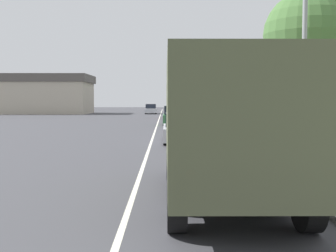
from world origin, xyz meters
TOP-DOWN VIEW (x-y plane):
  - ground_plane at (0.00, 40.00)m, footprint 180.00×180.00m
  - lane_centre_stripe at (0.00, 40.00)m, footprint 0.12×120.00m
  - sidewalk_right at (4.50, 40.00)m, footprint 1.80×120.00m
  - grass_strip_right at (8.90, 40.00)m, footprint 7.00×120.00m
  - military_truck at (1.93, 12.92)m, footprint 2.38×6.68m
  - car_nearest_ahead at (1.56, 25.31)m, footprint 1.89×4.72m
  - car_second_ahead at (1.44, 39.77)m, footprint 1.87×4.58m
  - car_third_ahead at (1.93, 53.16)m, footprint 1.72×4.88m
  - car_fourth_ahead at (-1.53, 69.08)m, footprint 1.74×4.86m
  - car_farthest_ahead at (2.08, 76.70)m, footprint 1.74×3.98m
  - lamp_post at (4.56, 16.62)m, footprint 1.69×0.24m
  - tree_mid_right at (6.96, 23.11)m, footprint 3.76×3.76m
  - building_distant at (-19.46, 69.99)m, footprint 17.15×9.75m

SIDE VIEW (x-z plane):
  - ground_plane at x=0.00m, z-range 0.00..0.00m
  - lane_centre_stripe at x=0.00m, z-range 0.00..0.00m
  - grass_strip_right at x=8.90m, z-range 0.00..0.02m
  - sidewalk_right at x=4.50m, z-range 0.00..0.12m
  - car_nearest_ahead at x=1.56m, z-range -0.07..1.39m
  - car_third_ahead at x=1.93m, z-range -0.07..1.42m
  - car_fourth_ahead at x=-1.53m, z-range -0.07..1.43m
  - car_second_ahead at x=1.44m, z-range -0.08..1.54m
  - car_farthest_ahead at x=2.08m, z-range -0.10..1.63m
  - military_truck at x=1.93m, z-range 0.18..3.06m
  - building_distant at x=-19.46m, z-range 0.04..6.02m
  - lamp_post at x=4.56m, z-range 0.81..8.72m
  - tree_mid_right at x=6.96m, z-range 1.55..8.42m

